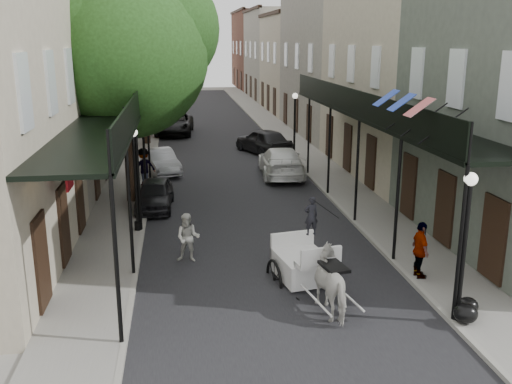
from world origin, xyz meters
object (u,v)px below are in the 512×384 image
object	(u,v)px
lamppost_right_near	(464,245)
lamppost_left	(136,178)
pedestrian_sidewalk_left	(144,167)
tree_near	(134,47)
lamppost_right_far	(295,124)
car_left_mid	(160,161)
car_left_near	(155,194)
car_left_far	(174,124)
tree_far	(149,54)
carriage	(298,242)
pedestrian_sidewalk_right	(420,250)
horse	(335,283)
pedestrian_walking	(188,238)
car_right_near	(281,162)
car_right_far	(263,141)

from	to	relation	value
lamppost_right_near	lamppost_left	size ratio (longest dim) A/B	1.00
pedestrian_sidewalk_left	lamppost_left	bearing A→B (deg)	67.13
tree_near	lamppost_right_far	distance (m)	12.24
lamppost_left	car_left_mid	distance (m)	9.62
car_left_near	car_left_far	size ratio (longest dim) A/B	0.65
tree_far	car_left_mid	distance (m)	10.15
carriage	pedestrian_sidewalk_right	world-z (taller)	carriage
pedestrian_sidewalk_right	pedestrian_sidewalk_left	bearing A→B (deg)	36.33
tree_far	horse	distance (m)	26.26
carriage	pedestrian_sidewalk_right	bearing A→B (deg)	-25.08
carriage	pedestrian_sidewalk_right	xyz separation A→B (m)	(3.38, -0.91, -0.09)
lamppost_left	pedestrian_sidewalk_right	xyz separation A→B (m)	(8.30, -5.45, -1.09)
pedestrian_walking	car_right_near	size ratio (longest dim) A/B	0.31
tree_far	car_left_near	distance (m)	16.06
lamppost_right_far	car_right_near	bearing A→B (deg)	-110.56
tree_far	car_left_near	xyz separation A→B (m)	(0.65, -15.18, -5.22)
lamppost_right_near	pedestrian_walking	bearing A→B (deg)	142.28
lamppost_right_near	pedestrian_sidewalk_right	world-z (taller)	lamppost_right_near
lamppost_right_near	horse	xyz separation A→B (m)	(-2.84, 1.00, -1.25)
tree_near	pedestrian_walking	size ratio (longest dim) A/B	6.16
pedestrian_sidewalk_left	car_left_mid	bearing A→B (deg)	-126.95
pedestrian_sidewalk_right	lamppost_right_far	bearing A→B (deg)	1.77
horse	pedestrian_sidewalk_left	size ratio (longest dim) A/B	1.08
lamppost_right_far	pedestrian_sidewalk_left	size ratio (longest dim) A/B	2.11
lamppost_right_far	car_left_mid	bearing A→B (deg)	-161.83
carriage	pedestrian_sidewalk_left	bearing A→B (deg)	104.26
carriage	car_right_far	xyz separation A→B (m)	(1.78, 18.55, -0.27)
pedestrian_sidewalk_left	horse	bearing A→B (deg)	88.12
lamppost_right_far	pedestrian_walking	world-z (taller)	lamppost_right_far
lamppost_right_near	pedestrian_sidewalk_left	xyz separation A→B (m)	(-8.30, 14.60, -1.05)
pedestrian_walking	car_right_far	world-z (taller)	pedestrian_walking
pedestrian_sidewalk_right	car_right_near	world-z (taller)	pedestrian_sidewalk_right
pedestrian_walking	car_left_near	xyz separation A→B (m)	(-1.24, 6.00, -0.17)
lamppost_right_far	car_left_near	size ratio (longest dim) A/B	1.03
horse	car_left_far	bearing A→B (deg)	-92.08
carriage	tree_far	bearing A→B (deg)	92.57
lamppost_right_far	pedestrian_walking	xyz separation A→B (m)	(-6.46, -15.00, -1.27)
car_left_near	car_left_far	xyz separation A→B (m)	(0.81, 19.09, 0.16)
carriage	pedestrian_sidewalk_right	size ratio (longest dim) A/B	1.61
lamppost_right_near	pedestrian_walking	world-z (taller)	lamppost_right_near
tree_far	lamppost_right_near	xyz separation A→B (m)	(8.35, -26.18, -3.79)
tree_far	car_right_near	distance (m)	13.28
lamppost_left	pedestrian_walking	distance (m)	3.69
tree_far	lamppost_right_far	xyz separation A→B (m)	(8.35, -6.18, -3.79)
tree_far	pedestrian_sidewalk_left	world-z (taller)	tree_far
horse	car_right_far	xyz separation A→B (m)	(1.34, 21.02, -0.03)
carriage	car_left_mid	bearing A→B (deg)	97.18
tree_far	car_left_mid	xyz separation A→B (m)	(0.73, -8.68, -5.21)
carriage	car_right_far	bearing A→B (deg)	74.52
tree_far	pedestrian_sidewalk_left	xyz separation A→B (m)	(0.05, -11.58, -4.84)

